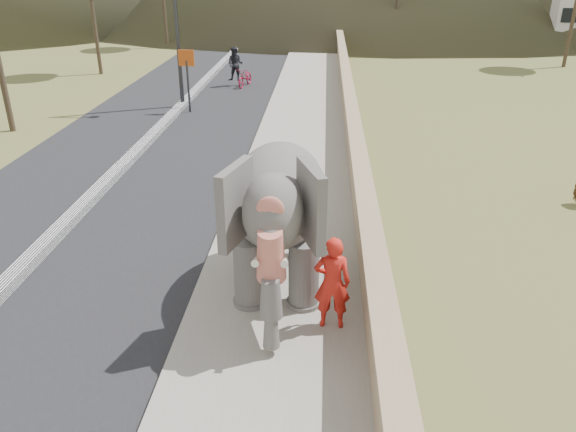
% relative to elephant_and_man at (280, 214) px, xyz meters
% --- Properties ---
extents(road, '(7.00, 120.00, 0.03)m').
position_rel_elephant_and_man_xyz_m(road, '(-5.02, 5.82, -1.47)').
color(road, black).
rests_on(road, ground).
extents(median, '(0.35, 120.00, 0.22)m').
position_rel_elephant_and_man_xyz_m(median, '(-5.02, 5.82, -1.37)').
color(median, black).
rests_on(median, ground).
extents(walkway, '(3.00, 120.00, 0.15)m').
position_rel_elephant_and_man_xyz_m(walkway, '(-0.02, 5.82, -1.41)').
color(walkway, '#9E9687').
rests_on(walkway, ground).
extents(parapet, '(0.30, 120.00, 1.10)m').
position_rel_elephant_and_man_xyz_m(parapet, '(1.63, 5.82, -0.93)').
color(parapet, tan).
rests_on(parapet, ground).
extents(signboard, '(0.60, 0.08, 2.40)m').
position_rel_elephant_and_man_xyz_m(signboard, '(-4.52, 12.50, 0.16)').
color(signboard, '#2D2D33').
rests_on(signboard, ground).
extents(distant_car, '(4.55, 3.03, 1.44)m').
position_rel_elephant_and_man_xyz_m(distant_car, '(16.39, 32.78, -0.76)').
color(distant_car, silver).
rests_on(distant_car, ground).
extents(elephant_and_man, '(2.21, 3.74, 2.68)m').
position_rel_elephant_and_man_xyz_m(elephant_and_man, '(0.00, 0.00, 0.00)').
color(elephant_and_man, '#67625D').
rests_on(elephant_and_man, ground).
extents(motorcyclist, '(1.32, 1.71, 1.82)m').
position_rel_elephant_and_man_xyz_m(motorcyclist, '(-3.20, 17.44, -0.77)').
color(motorcyclist, maroon).
rests_on(motorcyclist, ground).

